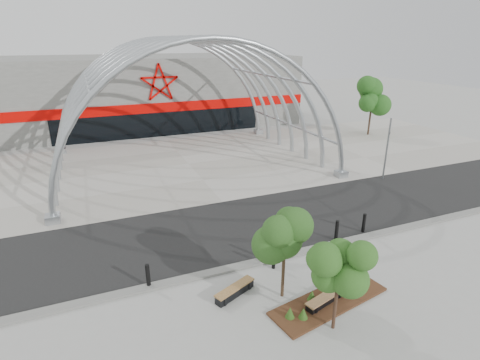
% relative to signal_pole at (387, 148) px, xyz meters
% --- Properties ---
extents(ground, '(140.00, 140.00, 0.00)m').
position_rel_signal_pole_xyz_m(ground, '(-12.72, -6.49, -2.42)').
color(ground, '#9F9F9A').
rests_on(ground, ground).
extents(road, '(140.00, 7.00, 0.02)m').
position_rel_signal_pole_xyz_m(road, '(-12.72, -2.99, -2.41)').
color(road, black).
rests_on(road, ground).
extents(forecourt, '(60.00, 17.00, 0.04)m').
position_rel_signal_pole_xyz_m(forecourt, '(-12.72, 9.01, -2.40)').
color(forecourt, '#A59F94').
rests_on(forecourt, ground).
extents(kerb, '(60.00, 0.50, 0.12)m').
position_rel_signal_pole_xyz_m(kerb, '(-12.72, -6.74, -2.36)').
color(kerb, slate).
rests_on(kerb, ground).
extents(arena_building, '(34.00, 15.24, 8.00)m').
position_rel_signal_pole_xyz_m(arena_building, '(-12.72, 26.96, 1.57)').
color(arena_building, slate).
rests_on(arena_building, ground).
extents(vault_canopy, '(20.80, 15.80, 20.36)m').
position_rel_signal_pole_xyz_m(vault_canopy, '(-12.72, 9.01, -2.40)').
color(vault_canopy, '#A1A7AC').
rests_on(vault_canopy, ground).
extents(planting_bed, '(5.37, 2.52, 0.55)m').
position_rel_signal_pole_xyz_m(planting_bed, '(-12.13, -10.36, -2.29)').
color(planting_bed, '#391E13').
rests_on(planting_bed, ground).
extents(signal_pole, '(0.36, 0.63, 4.63)m').
position_rel_signal_pole_xyz_m(signal_pole, '(0.00, 0.00, 0.00)').
color(signal_pole, slate).
rests_on(signal_pole, ground).
extents(street_tree_0, '(1.82, 1.82, 4.15)m').
position_rel_signal_pole_xyz_m(street_tree_0, '(-13.63, -9.30, 0.56)').
color(street_tree_0, '#322414').
rests_on(street_tree_0, ground).
extents(street_tree_1, '(1.56, 1.56, 3.69)m').
position_rel_signal_pole_xyz_m(street_tree_1, '(-12.77, -11.63, 0.23)').
color(street_tree_1, '#331C13').
rests_on(street_tree_1, ground).
extents(bench_0, '(1.97, 1.19, 0.41)m').
position_rel_signal_pole_xyz_m(bench_0, '(-15.43, -8.53, -2.22)').
color(bench_0, black).
rests_on(bench_0, ground).
extents(bench_1, '(2.00, 0.94, 0.41)m').
position_rel_signal_pole_xyz_m(bench_1, '(-12.31, -10.44, -2.22)').
color(bench_1, black).
rests_on(bench_1, ground).
extents(bollard_0, '(0.18, 0.18, 1.11)m').
position_rel_signal_pole_xyz_m(bollard_0, '(-18.63, -6.64, -1.86)').
color(bollard_0, black).
rests_on(bollard_0, ground).
extents(bollard_1, '(0.17, 0.17, 1.05)m').
position_rel_signal_pole_xyz_m(bollard_1, '(-12.93, -6.81, -1.89)').
color(bollard_1, black).
rests_on(bollard_1, ground).
extents(bollard_2, '(0.16, 0.16, 1.02)m').
position_rel_signal_pole_xyz_m(bollard_2, '(-13.06, -7.39, -1.91)').
color(bollard_2, black).
rests_on(bollard_2, ground).
extents(bollard_3, '(0.18, 0.18, 1.14)m').
position_rel_signal_pole_xyz_m(bollard_3, '(-8.85, -6.36, -1.85)').
color(bollard_3, black).
rests_on(bollard_3, ground).
extents(bollard_4, '(0.17, 0.17, 1.09)m').
position_rel_signal_pole_xyz_m(bollard_4, '(-6.93, -6.17, -1.88)').
color(bollard_4, black).
rests_on(bollard_4, ground).
extents(bg_tree_1, '(2.70, 2.70, 5.91)m').
position_rel_signal_pole_xyz_m(bg_tree_1, '(8.28, 11.51, 1.83)').
color(bg_tree_1, '#302017').
rests_on(bg_tree_1, ground).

